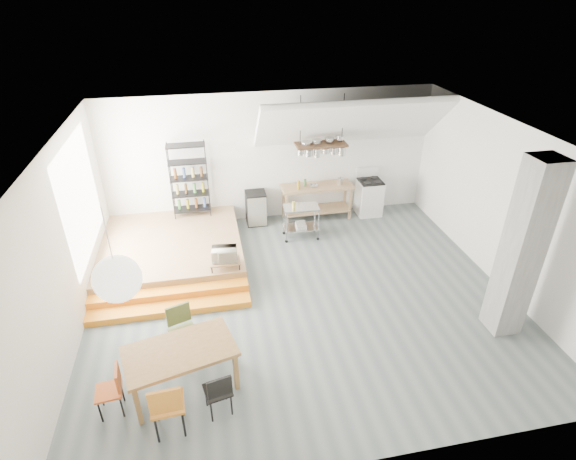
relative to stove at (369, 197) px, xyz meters
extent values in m
plane|color=slate|center=(-2.50, -3.16, -0.48)|extent=(8.00, 8.00, 0.00)
cube|color=silver|center=(-2.50, 0.34, 1.12)|extent=(8.00, 0.04, 3.20)
cube|color=silver|center=(-6.50, -3.16, 1.12)|extent=(0.04, 7.00, 3.20)
cube|color=silver|center=(1.50, -3.16, 1.12)|extent=(0.04, 7.00, 3.20)
cube|color=white|center=(-2.50, -3.16, 2.72)|extent=(8.00, 7.00, 0.02)
cube|color=white|center=(-0.70, -0.26, 2.07)|extent=(4.40, 1.44, 1.32)
cube|color=white|center=(-6.48, -1.66, 1.32)|extent=(0.02, 2.50, 2.20)
cube|color=olive|center=(-5.00, -1.16, -0.28)|extent=(3.00, 3.00, 0.40)
cube|color=orange|center=(-5.00, -3.11, -0.41)|extent=(3.00, 0.35, 0.13)
cube|color=orange|center=(-5.00, -2.76, -0.35)|extent=(3.00, 0.35, 0.27)
cube|color=slate|center=(0.80, -4.66, 1.12)|extent=(0.50, 0.50, 3.20)
cube|color=olive|center=(-1.40, -0.01, 0.40)|extent=(1.80, 0.60, 0.06)
cube|color=olive|center=(-1.40, -0.01, -0.23)|extent=(1.70, 0.55, 0.04)
cube|color=olive|center=(-0.58, 0.21, -0.05)|extent=(0.06, 0.06, 0.86)
cube|color=olive|center=(-2.22, 0.21, -0.05)|extent=(0.06, 0.06, 0.86)
cube|color=olive|center=(-0.58, -0.23, -0.05)|extent=(0.06, 0.06, 0.86)
cube|color=olive|center=(-2.22, -0.23, -0.05)|extent=(0.06, 0.06, 0.86)
cube|color=white|center=(0.00, -0.01, -0.03)|extent=(0.60, 0.60, 0.90)
cube|color=black|center=(0.00, -0.01, 0.44)|extent=(0.58, 0.58, 0.03)
cube|color=white|center=(0.00, 0.27, 0.57)|extent=(0.60, 0.05, 0.25)
cylinder|color=black|center=(0.14, 0.13, 0.46)|extent=(0.18, 0.18, 0.02)
cylinder|color=black|center=(-0.14, 0.13, 0.46)|extent=(0.18, 0.18, 0.02)
cylinder|color=black|center=(0.14, -0.15, 0.46)|extent=(0.18, 0.18, 0.02)
cylinder|color=black|center=(-0.14, -0.15, 0.46)|extent=(0.18, 0.18, 0.02)
cube|color=#392417|center=(-1.40, -0.21, 1.57)|extent=(1.20, 0.50, 0.05)
cylinder|color=black|center=(-1.90, -0.21, 2.14)|extent=(0.02, 0.02, 1.15)
cylinder|color=black|center=(-0.90, -0.21, 2.14)|extent=(0.02, 0.02, 1.15)
cylinder|color=silver|center=(-1.90, -0.26, 1.43)|extent=(0.16, 0.16, 0.12)
cylinder|color=silver|center=(-1.70, -0.26, 1.41)|extent=(0.20, 0.20, 0.16)
cylinder|color=silver|center=(-1.50, -0.26, 1.39)|extent=(0.16, 0.16, 0.20)
cylinder|color=silver|center=(-1.30, -0.26, 1.43)|extent=(0.20, 0.20, 0.12)
cylinder|color=silver|center=(-1.10, -0.26, 1.41)|extent=(0.16, 0.16, 0.16)
cylinder|color=silver|center=(-0.90, -0.26, 1.39)|extent=(0.20, 0.20, 0.20)
cylinder|color=black|center=(-4.08, 0.22, 0.82)|extent=(0.02, 0.02, 1.80)
cylinder|color=black|center=(-4.92, 0.22, 0.82)|extent=(0.02, 0.02, 1.80)
cylinder|color=black|center=(-4.08, -0.14, 0.82)|extent=(0.02, 0.02, 1.80)
cylinder|color=black|center=(-4.92, -0.14, 0.82)|extent=(0.02, 0.02, 1.80)
cube|color=black|center=(-4.50, 0.04, 0.07)|extent=(0.88, 0.38, 0.02)
cube|color=black|center=(-4.50, 0.04, 0.47)|extent=(0.88, 0.38, 0.02)
cube|color=black|center=(-4.50, 0.04, 0.87)|extent=(0.88, 0.38, 0.02)
cube|color=black|center=(-4.50, 0.04, 1.27)|extent=(0.88, 0.38, 0.02)
cube|color=black|center=(-4.50, 0.04, 1.67)|extent=(0.88, 0.38, 0.03)
cylinder|color=#458C38|center=(-4.50, 0.04, 0.21)|extent=(0.07, 0.07, 0.24)
cylinder|color=olive|center=(-4.50, 0.04, 0.61)|extent=(0.07, 0.07, 0.24)
cylinder|color=brown|center=(-4.50, 0.04, 1.01)|extent=(0.07, 0.07, 0.24)
cube|color=olive|center=(-3.90, -2.41, 0.07)|extent=(0.60, 0.40, 0.03)
cylinder|color=black|center=(-3.63, -2.24, -0.01)|extent=(0.02, 0.02, 0.13)
cylinder|color=black|center=(-4.17, -2.24, -0.01)|extent=(0.02, 0.02, 0.13)
cylinder|color=black|center=(-3.63, -2.58, -0.01)|extent=(0.02, 0.02, 0.13)
cylinder|color=black|center=(-4.17, -2.58, -0.01)|extent=(0.02, 0.02, 0.13)
sphere|color=white|center=(-5.31, -5.10, 1.72)|extent=(0.60, 0.60, 0.60)
cube|color=brown|center=(-4.73, -4.95, 0.24)|extent=(1.75, 1.25, 0.06)
cube|color=brown|center=(-4.13, -4.41, -0.13)|extent=(0.08, 0.08, 0.69)
cube|color=brown|center=(-5.51, -4.76, -0.13)|extent=(0.08, 0.08, 0.69)
cube|color=brown|center=(-3.95, -5.14, -0.13)|extent=(0.08, 0.08, 0.69)
cube|color=brown|center=(-5.33, -5.49, -0.13)|extent=(0.08, 0.08, 0.69)
cube|color=#C37421|center=(-4.91, -5.66, 0.01)|extent=(0.47, 0.47, 0.04)
cube|color=#C37421|center=(-4.89, -5.85, 0.29)|extent=(0.42, 0.07, 0.38)
cylinder|color=black|center=(-5.07, -5.84, -0.24)|extent=(0.03, 0.03, 0.48)
cylinder|color=black|center=(-4.72, -5.82, -0.24)|extent=(0.03, 0.03, 0.48)
cylinder|color=black|center=(-5.09, -5.49, -0.24)|extent=(0.03, 0.03, 0.48)
cylinder|color=black|center=(-4.74, -5.47, -0.24)|extent=(0.03, 0.03, 0.48)
cube|color=black|center=(-4.24, -5.48, -0.07)|extent=(0.43, 0.43, 0.04)
cube|color=black|center=(-4.20, -5.64, 0.15)|extent=(0.34, 0.11, 0.32)
cylinder|color=black|center=(-4.35, -5.66, -0.28)|extent=(0.03, 0.03, 0.40)
cylinder|color=black|center=(-4.06, -5.59, -0.28)|extent=(0.03, 0.03, 0.40)
cylinder|color=black|center=(-4.41, -5.37, -0.28)|extent=(0.03, 0.03, 0.40)
cylinder|color=black|center=(-4.13, -5.31, -0.28)|extent=(0.03, 0.03, 0.40)
cube|color=#5B6730|center=(-4.70, -4.28, -0.02)|extent=(0.53, 0.53, 0.04)
cube|color=#5B6730|center=(-4.76, -4.10, 0.24)|extent=(0.38, 0.17, 0.36)
cylinder|color=black|center=(-4.60, -4.06, -0.25)|extent=(0.03, 0.03, 0.45)
cylinder|color=black|center=(-4.91, -4.18, -0.25)|extent=(0.03, 0.03, 0.45)
cylinder|color=black|center=(-4.49, -4.38, -0.25)|extent=(0.03, 0.03, 0.45)
cylinder|color=black|center=(-4.80, -4.49, -0.25)|extent=(0.03, 0.03, 0.45)
cube|color=#C7531C|center=(-5.74, -5.20, -0.07)|extent=(0.40, 0.40, 0.04)
cube|color=#C7531C|center=(-5.58, -5.19, 0.15)|extent=(0.07, 0.35, 0.32)
cylinder|color=black|center=(-5.58, -5.33, -0.28)|extent=(0.03, 0.03, 0.40)
cylinder|color=black|center=(-5.61, -5.05, -0.28)|extent=(0.03, 0.03, 0.40)
cylinder|color=black|center=(-5.87, -5.36, -0.28)|extent=(0.03, 0.03, 0.40)
cylinder|color=black|center=(-5.90, -5.08, -0.28)|extent=(0.03, 0.03, 0.40)
cube|color=silver|center=(-2.01, -0.89, 0.32)|extent=(0.83, 0.48, 0.04)
cube|color=silver|center=(-2.01, -0.89, -0.21)|extent=(0.83, 0.48, 0.03)
cylinder|color=silver|center=(-1.62, -0.70, -0.07)|extent=(0.03, 0.03, 0.78)
sphere|color=black|center=(-1.62, -0.70, -0.44)|extent=(0.07, 0.07, 0.07)
cylinder|color=silver|center=(-2.38, -0.67, -0.07)|extent=(0.03, 0.03, 0.78)
sphere|color=black|center=(-2.38, -0.67, -0.44)|extent=(0.07, 0.07, 0.07)
cylinder|color=silver|center=(-1.64, -1.10, -0.07)|extent=(0.03, 0.03, 0.78)
sphere|color=black|center=(-1.64, -1.10, -0.44)|extent=(0.07, 0.07, 0.07)
cylinder|color=silver|center=(-2.39, -1.07, -0.07)|extent=(0.03, 0.03, 0.78)
sphere|color=black|center=(-2.39, -1.07, -0.44)|extent=(0.07, 0.07, 0.07)
cube|color=black|center=(-2.95, 0.04, -0.06)|extent=(0.49, 0.49, 0.84)
imported|color=beige|center=(-3.90, -2.41, 0.22)|extent=(0.52, 0.37, 0.27)
imported|color=silver|center=(-1.51, -0.06, 0.46)|extent=(0.24, 0.24, 0.05)
camera|label=1|loc=(-4.11, -9.96, 4.99)|focal=28.00mm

